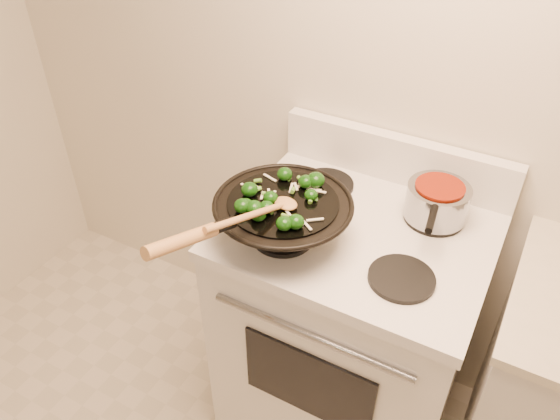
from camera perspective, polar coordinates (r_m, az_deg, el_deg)
The scene contains 5 objects.
stove at distance 1.96m, azimuth 7.17°, elevation -11.98°, with size 0.78×0.67×1.08m.
wok at distance 1.54m, azimuth 0.20°, elevation -0.76°, with size 0.40×0.65×0.25m.
stirfry at distance 1.50m, azimuth -0.21°, elevation 1.26°, with size 0.28×0.26×0.05m.
wooden_spoon at distance 1.43m, azimuth -1.61°, elevation -0.05°, with size 0.12×0.32×0.10m.
saucepan at distance 1.69m, azimuth 16.09°, elevation 0.89°, with size 0.19×0.30×0.11m.
Camera 1 is at (0.32, -0.04, 1.96)m, focal length 35.00 mm.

